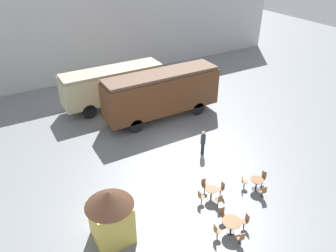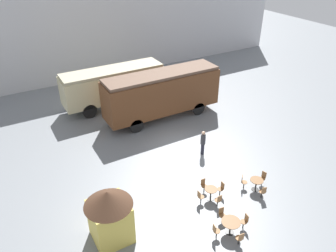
# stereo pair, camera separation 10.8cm
# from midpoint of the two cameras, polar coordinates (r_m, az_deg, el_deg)

# --- Properties ---
(ground_plane) EXTENTS (80.00, 80.00, 0.00)m
(ground_plane) POSITION_cam_midpoint_polar(r_m,az_deg,el_deg) (23.18, 2.32, -4.14)
(ground_plane) COLOR gray
(backdrop_wall) EXTENTS (44.00, 0.15, 9.00)m
(backdrop_wall) POSITION_cam_midpoint_polar(r_m,az_deg,el_deg) (34.64, -12.06, 15.42)
(backdrop_wall) COLOR silver
(backdrop_wall) RESTS_ON ground_plane
(passenger_coach_vintage) EXTENTS (8.74, 2.44, 3.40)m
(passenger_coach_vintage) POSITION_cam_midpoint_polar(r_m,az_deg,el_deg) (28.60, -9.66, 7.24)
(passenger_coach_vintage) COLOR beige
(passenger_coach_vintage) RESTS_ON ground_plane
(passenger_coach_wooden) EXTENTS (9.46, 2.43, 3.92)m
(passenger_coach_wooden) POSITION_cam_midpoint_polar(r_m,az_deg,el_deg) (26.15, -1.22, 5.94)
(passenger_coach_wooden) COLOR brown
(passenger_coach_wooden) RESTS_ON ground_plane
(cafe_table_near) EXTENTS (0.98, 0.98, 0.77)m
(cafe_table_near) POSITION_cam_midpoint_polar(r_m,az_deg,el_deg) (17.43, 10.84, -16.32)
(cafe_table_near) COLOR black
(cafe_table_near) RESTS_ON ground_plane
(cafe_table_mid) EXTENTS (0.72, 0.72, 0.73)m
(cafe_table_mid) POSITION_cam_midpoint_polar(r_m,az_deg,el_deg) (19.12, 7.40, -11.23)
(cafe_table_mid) COLOR black
(cafe_table_mid) RESTS_ON ground_plane
(cafe_table_far) EXTENTS (0.78, 0.78, 0.75)m
(cafe_table_far) POSITION_cam_midpoint_polar(r_m,az_deg,el_deg) (20.20, 15.05, -9.41)
(cafe_table_far) COLOR black
(cafe_table_far) RESTS_ON ground_plane
(cafe_chair_0) EXTENTS (0.37, 0.36, 0.87)m
(cafe_chair_0) POSITION_cam_midpoint_polar(r_m,az_deg,el_deg) (17.90, 13.21, -15.66)
(cafe_chair_0) COLOR black
(cafe_chair_0) RESTS_ON ground_plane
(cafe_chair_1) EXTENTS (0.36, 0.37, 0.87)m
(cafe_chair_1) POSITION_cam_midpoint_polar(r_m,az_deg,el_deg) (18.00, 9.30, -14.79)
(cafe_chair_1) COLOR black
(cafe_chair_1) RESTS_ON ground_plane
(cafe_chair_2) EXTENTS (0.37, 0.36, 0.87)m
(cafe_chair_2) POSITION_cam_midpoint_polar(r_m,az_deg,el_deg) (17.17, 8.25, -17.52)
(cafe_chair_2) COLOR black
(cafe_chair_2) RESTS_ON ground_plane
(cafe_chair_3) EXTENTS (0.36, 0.37, 0.87)m
(cafe_chair_3) POSITION_cam_midpoint_polar(r_m,az_deg,el_deg) (17.06, 12.40, -18.47)
(cafe_chair_3) COLOR black
(cafe_chair_3) RESTS_ON ground_plane
(cafe_chair_4) EXTENTS (0.36, 0.36, 0.87)m
(cafe_chair_4) POSITION_cam_midpoint_polar(r_m,az_deg,el_deg) (19.49, 9.18, -10.54)
(cafe_chair_4) COLOR black
(cafe_chair_4) RESTS_ON ground_plane
(cafe_chair_5) EXTENTS (0.36, 0.36, 0.87)m
(cafe_chair_5) POSITION_cam_midpoint_polar(r_m,az_deg,el_deg) (19.57, 6.14, -10.06)
(cafe_chair_5) COLOR black
(cafe_chair_5) RESTS_ON ground_plane
(cafe_chair_6) EXTENTS (0.36, 0.36, 0.87)m
(cafe_chair_6) POSITION_cam_midpoint_polar(r_m,az_deg,el_deg) (18.80, 5.54, -12.06)
(cafe_chair_6) COLOR black
(cafe_chair_6) RESTS_ON ground_plane
(cafe_chair_7) EXTENTS (0.36, 0.36, 0.87)m
(cafe_chair_7) POSITION_cam_midpoint_polar(r_m,az_deg,el_deg) (18.72, 8.72, -12.57)
(cafe_chair_7) COLOR black
(cafe_chair_7) RESTS_ON ground_plane
(cafe_chair_8) EXTENTS (0.39, 0.37, 0.87)m
(cafe_chair_8) POSITION_cam_midpoint_polar(r_m,az_deg,el_deg) (20.78, 16.11, -8.50)
(cafe_chair_8) COLOR black
(cafe_chair_8) RESTS_ON ground_plane
(cafe_chair_9) EXTENTS (0.40, 0.40, 0.87)m
(cafe_chair_9) POSITION_cam_midpoint_polar(r_m,az_deg,el_deg) (20.20, 12.86, -9.27)
(cafe_chair_9) COLOR black
(cafe_chair_9) RESTS_ON ground_plane
(cafe_chair_10) EXTENTS (0.36, 0.38, 0.87)m
(cafe_chair_10) POSITION_cam_midpoint_polar(r_m,az_deg,el_deg) (19.76, 16.10, -10.85)
(cafe_chair_10) COLOR black
(cafe_chair_10) RESTS_ON ground_plane
(visitor_person) EXTENTS (0.34, 0.34, 1.81)m
(visitor_person) POSITION_cam_midpoint_polar(r_m,az_deg,el_deg) (22.34, 5.98, -2.71)
(visitor_person) COLOR #262633
(visitor_person) RESTS_ON ground_plane
(ticket_kiosk) EXTENTS (2.34, 2.34, 3.00)m
(ticket_kiosk) POSITION_cam_midpoint_polar(r_m,az_deg,el_deg) (16.40, -10.19, -14.73)
(ticket_kiosk) COLOR #DBC151
(ticket_kiosk) RESTS_ON ground_plane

